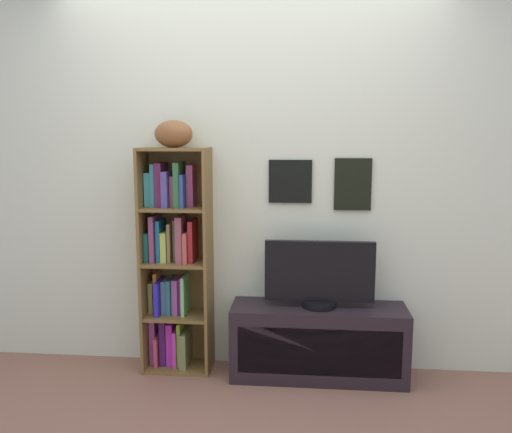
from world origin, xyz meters
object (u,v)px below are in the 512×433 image
Objects in this scene: bookshelf at (174,261)px; tv_stand at (318,342)px; football at (173,134)px; television at (319,275)px.

bookshelf is 1.32× the size of tv_stand.
football is 1.63m from tv_stand.
football is 0.23× the size of tv_stand.
television reaches higher than tv_stand.
bookshelf reaches higher than television.
television is (0.00, 0.00, 0.45)m from tv_stand.
football reaches higher than bookshelf.
bookshelf is at bearing 175.73° from tv_stand.
bookshelf is 0.84m from football.
bookshelf is at bearing 175.80° from television.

